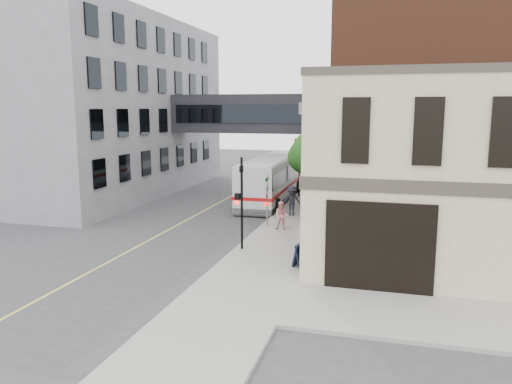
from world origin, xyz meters
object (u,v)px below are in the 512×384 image
Objects in this scene: bus at (272,177)px; sandwich_board at (298,255)px; pedestrian_b at (282,216)px; pedestrian_c at (292,201)px; newspaper_box at (312,205)px; pedestrian_a at (306,199)px.

bus is 16.16m from sandwich_board.
bus reaches higher than sandwich_board.
bus is 9.61m from pedestrian_b.
bus reaches higher than pedestrian_b.
pedestrian_c is (2.58, -5.24, -0.71)m from bus.
bus is 5.26m from newspaper_box.
bus is 13.51× the size of newspaper_box.
sandwich_board is at bearing -68.92° from pedestrian_b.
pedestrian_a is 2.08× the size of newspaper_box.
bus is at bearing 131.80° from pedestrian_a.
newspaper_box is at bearing 48.03° from pedestrian_c.
pedestrian_a is at bearing -51.39° from bus.
sandwich_board is (2.12, -6.19, -0.34)m from pedestrian_b.
pedestrian_a is at bearing 85.85° from pedestrian_b.
sandwich_board is at bearing -103.23° from newspaper_box.
pedestrian_c reaches higher than sandwich_board.
pedestrian_c reaches higher than newspaper_box.
bus reaches higher than newspaper_box.
newspaper_box is at bearing 68.45° from pedestrian_a.
bus is 5.89m from pedestrian_c.
pedestrian_a is (3.35, -4.19, -0.73)m from bus.
newspaper_box is (0.81, 5.53, -0.37)m from pedestrian_b.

